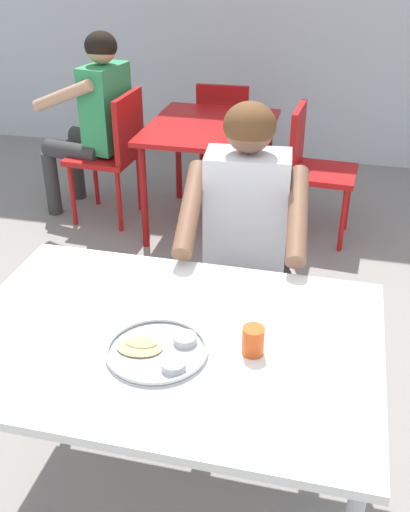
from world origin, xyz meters
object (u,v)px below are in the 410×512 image
object	(u,v)px
chair_foreground	(247,258)
chair_red_right	(313,164)
drinking_cup	(253,340)
chair_red_left	(115,148)
table_foreground	(168,351)
diner_foreground	(244,232)
patron_background	(95,111)
thali_tray	(158,350)
table_background_red	(210,138)
chair_red_far	(224,127)

from	to	relation	value
chair_foreground	chair_red_right	size ratio (longest dim) A/B	1.00
drinking_cup	chair_red_left	xyz separation A→B (m)	(-1.28, 2.16, -0.26)
table_foreground	drinking_cup	distance (m)	0.29
chair_foreground	diner_foreground	world-z (taller)	diner_foreground
diner_foreground	patron_background	size ratio (longest dim) A/B	1.00
table_foreground	thali_tray	xyz separation A→B (m)	(-0.00, -0.09, 0.08)
table_foreground	chair_red_left	bearing A→B (deg)	115.38
thali_tray	drinking_cup	xyz separation A→B (m)	(0.27, 0.07, 0.04)
chair_red_left	patron_background	world-z (taller)	patron_background
drinking_cup	chair_foreground	xyz separation A→B (m)	(-0.18, 0.96, -0.28)
diner_foreground	table_background_red	size ratio (longest dim) A/B	1.37
chair_red_right	table_foreground	bearing A→B (deg)	-97.47
thali_tray	diner_foreground	bearing A→B (deg)	82.22
thali_tray	diner_foreground	distance (m)	0.82
drinking_cup	patron_background	world-z (taller)	patron_background
diner_foreground	chair_red_right	size ratio (longest dim) A/B	1.46
table_background_red	chair_red_right	xyz separation A→B (m)	(0.66, 0.01, -0.12)
diner_foreground	table_background_red	world-z (taller)	diner_foreground
table_background_red	chair_red_far	world-z (taller)	chair_red_far
chair_red_right	table_background_red	bearing A→B (deg)	-179.39
table_background_red	drinking_cup	bearing A→B (deg)	-73.84
patron_background	table_background_red	bearing A→B (deg)	-1.16
thali_tray	drinking_cup	world-z (taller)	drinking_cup
table_foreground	diner_foreground	bearing A→B (deg)	81.36
chair_red_right	thali_tray	bearing A→B (deg)	-97.21
table_foreground	patron_background	world-z (taller)	patron_background
patron_background	chair_red_right	bearing A→B (deg)	-0.35
chair_red_left	patron_background	bearing A→B (deg)	156.00
thali_tray	chair_red_left	distance (m)	2.45
chair_red_right	diner_foreground	bearing A→B (deg)	-96.90
table_foreground	chair_red_far	xyz separation A→B (m)	(-0.42, 2.85, -0.18)
thali_tray	chair_red_far	size ratio (longest dim) A/B	0.37
thali_tray	chair_red_right	xyz separation A→B (m)	(0.29, 2.28, -0.24)
drinking_cup	chair_red_far	world-z (taller)	chair_red_far
drinking_cup	diner_foreground	distance (m)	0.76
chair_red_left	chair_red_far	distance (m)	0.93
table_background_red	chair_red_left	distance (m)	0.65
table_foreground	chair_foreground	xyz separation A→B (m)	(0.09, 0.94, -0.17)
drinking_cup	chair_foreground	bearing A→B (deg)	100.36
table_background_red	chair_red_right	distance (m)	0.67
table_foreground	drinking_cup	bearing A→B (deg)	-4.88
chair_foreground	diner_foreground	xyz separation A→B (m)	(0.02, -0.22, 0.24)
thali_tray	chair_foreground	size ratio (longest dim) A/B	0.36
chair_foreground	chair_red_right	bearing A→B (deg)	81.20
thali_tray	diner_foreground	xyz separation A→B (m)	(0.11, 0.81, -0.00)
drinking_cup	chair_red_left	world-z (taller)	chair_red_left
drinking_cup	diner_foreground	size ratio (longest dim) A/B	0.07
table_background_red	patron_background	xyz separation A→B (m)	(-0.79, 0.02, 0.12)
patron_background	chair_red_far	bearing A→B (deg)	41.21
chair_red_right	chair_red_far	bearing A→B (deg)	136.95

